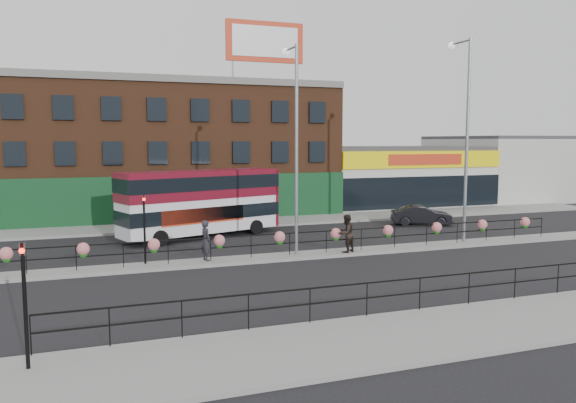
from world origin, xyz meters
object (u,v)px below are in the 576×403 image
object	(u,v)px
lamp_column_west	(295,131)
car	(422,215)
double_decker_bus	(202,196)
lamp_column_east	(464,122)
pedestrian_a	(206,240)
pedestrian_b	(346,233)

from	to	relation	value
lamp_column_west	car	bearing A→B (deg)	30.14
double_decker_bus	lamp_column_east	world-z (taller)	lamp_column_east
lamp_column_west	double_decker_bus	bearing A→B (deg)	114.09
pedestrian_a	pedestrian_b	size ratio (longest dim) A/B	1.00
car	lamp_column_west	world-z (taller)	lamp_column_west
double_decker_bus	car	world-z (taller)	double_decker_bus
pedestrian_a	pedestrian_b	world-z (taller)	pedestrian_b
pedestrian_b	lamp_column_west	xyz separation A→B (m)	(-2.63, 0.53, 5.18)
car	lamp_column_west	distance (m)	15.04
car	pedestrian_a	size ratio (longest dim) A/B	2.26
car	lamp_column_east	world-z (taller)	lamp_column_east
pedestrian_b	lamp_column_east	world-z (taller)	lamp_column_east
double_decker_bus	pedestrian_b	size ratio (longest dim) A/B	5.28
double_decker_bus	car	distance (m)	15.44
double_decker_bus	pedestrian_b	world-z (taller)	double_decker_bus
lamp_column_east	double_decker_bus	bearing A→B (deg)	152.46
lamp_column_west	lamp_column_east	world-z (taller)	lamp_column_east
double_decker_bus	pedestrian_b	xyz separation A→B (m)	(5.90, -7.83, -1.37)
double_decker_bus	pedestrian_a	size ratio (longest dim) A/B	5.29
car	lamp_column_west	size ratio (longest dim) A/B	0.42
lamp_column_west	lamp_column_east	bearing A→B (deg)	1.45
pedestrian_a	pedestrian_b	distance (m)	7.18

